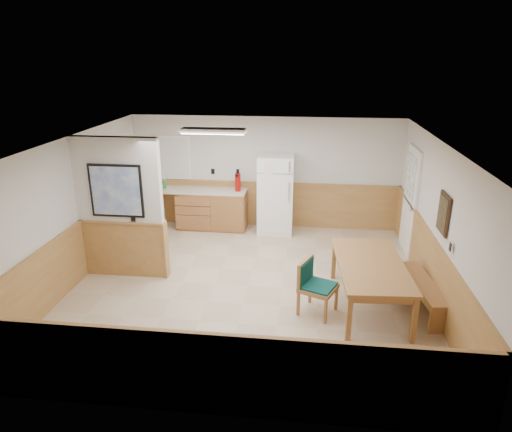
# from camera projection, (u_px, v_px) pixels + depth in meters

# --- Properties ---
(ground) EXTENTS (6.00, 6.00, 0.00)m
(ground) POSITION_uv_depth(u_px,v_px,m) (248.00, 286.00, 7.87)
(ground) COLOR tan
(ground) RESTS_ON ground
(ceiling) EXTENTS (6.00, 6.00, 0.02)m
(ceiling) POSITION_uv_depth(u_px,v_px,m) (247.00, 142.00, 7.03)
(ceiling) COLOR silver
(ceiling) RESTS_ON back_wall
(back_wall) EXTENTS (6.00, 0.02, 2.50)m
(back_wall) POSITION_uv_depth(u_px,v_px,m) (265.00, 173.00, 10.25)
(back_wall) COLOR silver
(back_wall) RESTS_ON ground
(right_wall) EXTENTS (0.02, 6.00, 2.50)m
(right_wall) POSITION_uv_depth(u_px,v_px,m) (438.00, 225.00, 7.12)
(right_wall) COLOR silver
(right_wall) RESTS_ON ground
(left_wall) EXTENTS (0.02, 6.00, 2.50)m
(left_wall) POSITION_uv_depth(u_px,v_px,m) (74.00, 211.00, 7.77)
(left_wall) COLOR silver
(left_wall) RESTS_ON ground
(wainscot_back) EXTENTS (6.00, 0.04, 1.00)m
(wainscot_back) POSITION_uv_depth(u_px,v_px,m) (265.00, 205.00, 10.49)
(wainscot_back) COLOR #AD8445
(wainscot_back) RESTS_ON ground
(wainscot_right) EXTENTS (0.04, 6.00, 1.00)m
(wainscot_right) POSITION_uv_depth(u_px,v_px,m) (430.00, 269.00, 7.38)
(wainscot_right) COLOR #AD8445
(wainscot_right) RESTS_ON ground
(wainscot_left) EXTENTS (0.04, 6.00, 1.00)m
(wainscot_left) POSITION_uv_depth(u_px,v_px,m) (80.00, 251.00, 8.02)
(wainscot_left) COLOR #AD8445
(wainscot_left) RESTS_ON ground
(partition_wall) EXTENTS (1.50, 0.20, 2.50)m
(partition_wall) POSITION_uv_depth(u_px,v_px,m) (120.00, 210.00, 7.88)
(partition_wall) COLOR silver
(partition_wall) RESTS_ON ground
(kitchen_counter) EXTENTS (2.20, 0.61, 1.00)m
(kitchen_counter) POSITION_uv_depth(u_px,v_px,m) (211.00, 208.00, 10.35)
(kitchen_counter) COLOR olive
(kitchen_counter) RESTS_ON ground
(exterior_door) EXTENTS (0.07, 1.02, 2.15)m
(exterior_door) POSITION_uv_depth(u_px,v_px,m) (410.00, 201.00, 8.97)
(exterior_door) COLOR white
(exterior_door) RESTS_ON ground
(kitchen_window) EXTENTS (0.80, 0.04, 1.00)m
(kitchen_window) POSITION_uv_depth(u_px,v_px,m) (174.00, 158.00, 10.36)
(kitchen_window) COLOR white
(kitchen_window) RESTS_ON back_wall
(wall_painting) EXTENTS (0.04, 0.50, 0.60)m
(wall_painting) POSITION_uv_depth(u_px,v_px,m) (443.00, 214.00, 6.74)
(wall_painting) COLOR black
(wall_painting) RESTS_ON right_wall
(fluorescent_fixture) EXTENTS (1.20, 0.30, 0.09)m
(fluorescent_fixture) POSITION_uv_depth(u_px,v_px,m) (214.00, 131.00, 8.35)
(fluorescent_fixture) COLOR white
(fluorescent_fixture) RESTS_ON ceiling
(refrigerator) EXTENTS (0.78, 0.73, 1.73)m
(refrigerator) POSITION_uv_depth(u_px,v_px,m) (275.00, 194.00, 10.01)
(refrigerator) COLOR white
(refrigerator) RESTS_ON ground
(dining_table) EXTENTS (1.13, 2.06, 0.75)m
(dining_table) POSITION_uv_depth(u_px,v_px,m) (371.00, 269.00, 7.01)
(dining_table) COLOR #A4613C
(dining_table) RESTS_ON ground
(dining_bench) EXTENTS (0.53, 1.52, 0.45)m
(dining_bench) POSITION_uv_depth(u_px,v_px,m) (423.00, 288.00, 7.08)
(dining_bench) COLOR #A4613C
(dining_bench) RESTS_ON ground
(dining_chair) EXTENTS (0.84, 0.72, 0.85)m
(dining_chair) POSITION_uv_depth(u_px,v_px,m) (313.00, 282.00, 6.95)
(dining_chair) COLOR #A4613C
(dining_chair) RESTS_ON ground
(fire_extinguisher) EXTENTS (0.15, 0.15, 0.49)m
(fire_extinguisher) POSITION_uv_depth(u_px,v_px,m) (238.00, 181.00, 10.06)
(fire_extinguisher) COLOR #A80D08
(fire_extinguisher) RESTS_ON kitchen_counter
(soap_bottle) EXTENTS (0.08, 0.08, 0.19)m
(soap_bottle) POSITION_uv_depth(u_px,v_px,m) (164.00, 184.00, 10.30)
(soap_bottle) COLOR #1A922E
(soap_bottle) RESTS_ON kitchen_counter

